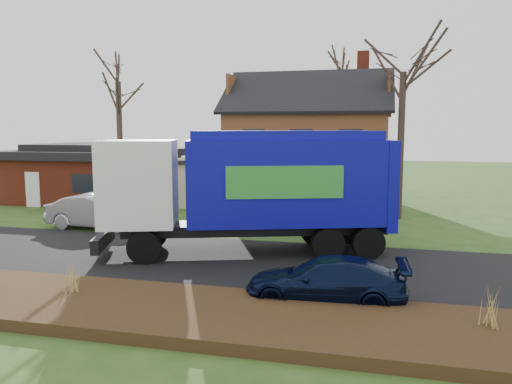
# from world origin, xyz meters

# --- Properties ---
(ground) EXTENTS (120.00, 120.00, 0.00)m
(ground) POSITION_xyz_m (0.00, 0.00, 0.00)
(ground) COLOR #2C4918
(ground) RESTS_ON ground
(road) EXTENTS (80.00, 7.00, 0.02)m
(road) POSITION_xyz_m (0.00, 0.00, 0.01)
(road) COLOR black
(road) RESTS_ON ground
(mulch_verge) EXTENTS (80.00, 3.50, 0.30)m
(mulch_verge) POSITION_xyz_m (0.00, -5.30, 0.15)
(mulch_verge) COLOR black
(mulch_verge) RESTS_ON ground
(main_house) EXTENTS (12.95, 8.95, 9.26)m
(main_house) POSITION_xyz_m (1.49, 13.91, 4.03)
(main_house) COLOR beige
(main_house) RESTS_ON ground
(ranch_house) EXTENTS (9.80, 8.20, 3.70)m
(ranch_house) POSITION_xyz_m (-12.00, 13.00, 1.81)
(ranch_house) COLOR maroon
(ranch_house) RESTS_ON ground
(garbage_truck) EXTENTS (11.07, 6.08, 4.59)m
(garbage_truck) POSITION_xyz_m (1.57, 1.47, 2.65)
(garbage_truck) COLOR black
(garbage_truck) RESTS_ON ground
(silver_sedan) EXTENTS (4.98, 1.95, 1.62)m
(silver_sedan) POSITION_xyz_m (-6.60, 4.28, 0.81)
(silver_sedan) COLOR #A3A5AB
(silver_sedan) RESTS_ON ground
(navy_wagon) EXTENTS (4.39, 2.00, 1.25)m
(navy_wagon) POSITION_xyz_m (4.74, -3.36, 0.62)
(navy_wagon) COLOR black
(navy_wagon) RESTS_ON ground
(tree_front_west) EXTENTS (3.31, 3.31, 9.85)m
(tree_front_west) POSITION_xyz_m (-7.18, 7.51, 8.11)
(tree_front_west) COLOR #3C2E24
(tree_front_west) RESTS_ON ground
(tree_front_east) EXTENTS (3.86, 3.86, 10.73)m
(tree_front_east) POSITION_xyz_m (7.14, 10.30, 8.73)
(tree_front_east) COLOR #382921
(tree_front_east) RESTS_ON ground
(tree_back) EXTENTS (3.85, 3.85, 12.21)m
(tree_back) POSITION_xyz_m (3.24, 22.09, 10.17)
(tree_back) COLOR #3F2F26
(tree_back) RESTS_ON ground
(grass_clump_mid) EXTENTS (0.32, 0.27, 0.90)m
(grass_clump_mid) POSITION_xyz_m (-1.86, -4.87, 0.75)
(grass_clump_mid) COLOR #AA9A4B
(grass_clump_mid) RESTS_ON mulch_verge
(grass_clump_east) EXTENTS (0.36, 0.30, 0.90)m
(grass_clump_east) POSITION_xyz_m (8.52, -4.89, 0.75)
(grass_clump_east) COLOR #AB914B
(grass_clump_east) RESTS_ON mulch_verge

